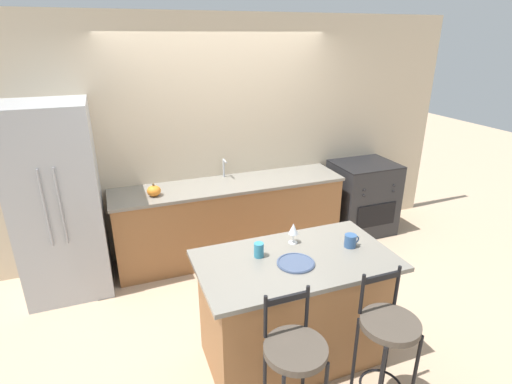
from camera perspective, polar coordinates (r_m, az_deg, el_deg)
ground_plane at (r=4.63m, az=-2.19°, el=-10.66°), size 18.00×18.00×0.00m
wall_back at (r=4.71m, az=-5.11°, el=7.74°), size 6.00×0.07×2.70m
back_counter at (r=4.72m, az=-3.70°, el=-3.75°), size 2.65×0.66×0.90m
sink_faucet at (r=4.68m, az=-4.59°, el=3.71°), size 0.02×0.13×0.22m
kitchen_island at (r=3.29m, az=5.45°, el=-16.22°), size 1.48×0.83×0.92m
refrigerator at (r=4.32m, az=-26.37°, el=-1.26°), size 0.78×0.77×1.92m
oven_range at (r=5.44m, az=14.87°, el=-0.73°), size 0.77×0.67×0.94m
bar_stool_near at (r=2.61m, az=5.49°, el=-23.49°), size 0.38×0.38×1.08m
bar_stool_far at (r=2.89m, az=18.20°, el=-19.42°), size 0.38×0.38×1.08m
dinner_plate at (r=2.96m, az=5.70°, el=-10.03°), size 0.28×0.28×0.02m
wine_glass at (r=3.18m, az=5.36°, el=-5.31°), size 0.08×0.08×0.17m
coffee_mug at (r=3.23m, az=13.36°, el=-6.79°), size 0.13×0.09×0.10m
tumbler_cup at (r=3.01m, az=0.41°, el=-8.28°), size 0.07×0.07×0.11m
pumpkin_decoration at (r=4.28m, az=-14.38°, el=0.16°), size 0.14×0.14×0.14m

